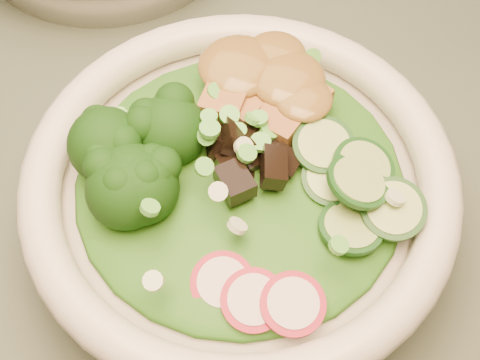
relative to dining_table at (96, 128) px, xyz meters
The scene contains 11 objects.
floor 0.64m from the dining_table, ahead, with size 4.00×4.00×0.00m, color brown.
dining_table is the anchor object (origin of this frame).
salad_bowl 0.28m from the dining_table, 20.13° to the right, with size 0.30×0.30×0.08m.
lettuce_bed 0.29m from the dining_table, 20.13° to the right, with size 0.23×0.23×0.03m, color #195A13.
broccoli_florets 0.27m from the dining_table, 34.80° to the right, with size 0.09×0.08×0.05m, color black, non-canonical shape.
radish_slices 0.34m from the dining_table, 31.08° to the right, with size 0.12×0.04×0.02m, color maroon, non-canonical shape.
cucumber_slices 0.35m from the dining_table, 11.07° to the right, with size 0.08×0.08×0.04m, color #A7CD72, non-canonical shape.
mushroom_heap 0.30m from the dining_table, 17.46° to the right, with size 0.08×0.08×0.04m, color black, non-canonical shape.
tofu_cubes 0.28m from the dining_table, ahead, with size 0.10×0.07×0.04m, color #9A6233, non-canonical shape.
peanut_sauce 0.29m from the dining_table, ahead, with size 0.08×0.06×0.02m, color brown.
scallion_garnish 0.31m from the dining_table, 20.13° to the right, with size 0.22×0.22×0.03m, color #58BC42, non-canonical shape.
Camera 1 is at (0.34, -0.29, 1.21)m, focal length 50.00 mm.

